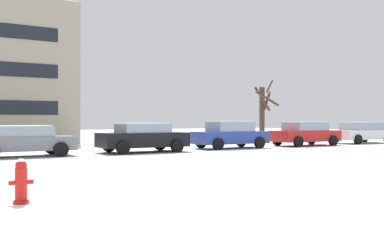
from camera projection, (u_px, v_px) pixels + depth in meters
fire_hydrant at (21, 181)px, 8.42m from camera, size 0.44×0.30×0.85m
parked_car_gray at (24, 140)px, 19.24m from camera, size 4.27×2.12×1.36m
parked_car_black at (143, 137)px, 21.92m from camera, size 4.37×2.24×1.45m
parked_car_blue at (230, 134)px, 25.05m from camera, size 4.33×2.07×1.54m
parked_car_red at (305, 133)px, 27.66m from camera, size 4.49×2.17×1.50m
parked_car_white at (361, 132)px, 30.69m from camera, size 4.65×2.23×1.46m
tree_far_right at (263, 111)px, 31.79m from camera, size 1.93×1.66×4.44m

